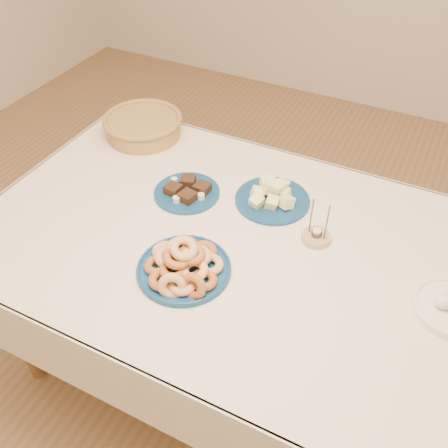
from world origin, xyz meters
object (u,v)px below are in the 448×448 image
(wicker_basket, at_px, (143,125))
(candle_holder, at_px, (316,237))
(dining_table, at_px, (231,260))
(melon_plate, at_px, (272,196))
(donut_platter, at_px, (184,265))
(brownie_plate, at_px, (187,191))

(wicker_basket, xyz_separation_m, candle_holder, (0.86, -0.29, -0.03))
(dining_table, xyz_separation_m, melon_plate, (0.05, 0.23, 0.13))
(donut_platter, distance_m, wicker_basket, 0.81)
(brownie_plate, bearing_deg, melon_plate, 18.64)
(melon_plate, height_order, brownie_plate, melon_plate)
(brownie_plate, bearing_deg, donut_platter, -61.56)
(donut_platter, relative_size, wicker_basket, 0.88)
(wicker_basket, bearing_deg, donut_platter, -47.96)
(donut_platter, relative_size, melon_plate, 1.17)
(donut_platter, height_order, melon_plate, donut_platter)
(candle_holder, bearing_deg, wicker_basket, 161.56)
(dining_table, distance_m, wicker_basket, 0.74)
(dining_table, relative_size, donut_platter, 4.64)
(melon_plate, bearing_deg, wicker_basket, 165.61)
(wicker_basket, distance_m, candle_holder, 0.90)
(candle_holder, bearing_deg, brownie_plate, 177.76)
(dining_table, xyz_separation_m, donut_platter, (-0.06, -0.21, 0.14))
(donut_platter, bearing_deg, melon_plate, 75.97)
(brownie_plate, height_order, wicker_basket, wicker_basket)
(melon_plate, xyz_separation_m, brownie_plate, (-0.29, -0.10, -0.01))
(dining_table, height_order, candle_holder, candle_holder)
(dining_table, height_order, donut_platter, donut_platter)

